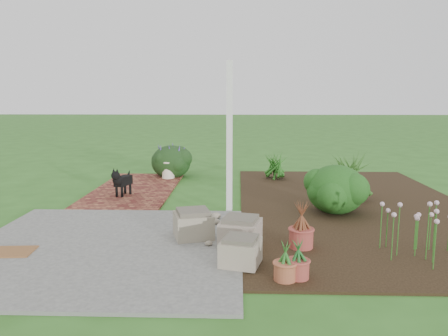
{
  "coord_description": "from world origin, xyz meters",
  "views": [
    {
      "loc": [
        0.45,
        -7.06,
        1.93
      ],
      "look_at": [
        0.2,
        0.4,
        0.7
      ],
      "focal_mm": 35.0,
      "sensor_mm": 36.0,
      "label": 1
    }
  ],
  "objects_px": {
    "stone_trough_near": "(241,252)",
    "evergreen_shrub": "(336,188)",
    "cream_ceramic_urn": "(168,170)",
    "black_dog": "(122,180)"
  },
  "relations": [
    {
      "from": "stone_trough_near",
      "to": "evergreen_shrub",
      "type": "height_order",
      "value": "evergreen_shrub"
    },
    {
      "from": "stone_trough_near",
      "to": "cream_ceramic_urn",
      "type": "height_order",
      "value": "cream_ceramic_urn"
    },
    {
      "from": "black_dog",
      "to": "evergreen_shrub",
      "type": "bearing_deg",
      "value": 3.84
    },
    {
      "from": "stone_trough_near",
      "to": "evergreen_shrub",
      "type": "relative_size",
      "value": 0.44
    },
    {
      "from": "stone_trough_near",
      "to": "black_dog",
      "type": "relative_size",
      "value": 0.73
    },
    {
      "from": "black_dog",
      "to": "cream_ceramic_urn",
      "type": "height_order",
      "value": "black_dog"
    },
    {
      "from": "cream_ceramic_urn",
      "to": "black_dog",
      "type": "bearing_deg",
      "value": -107.57
    },
    {
      "from": "cream_ceramic_urn",
      "to": "evergreen_shrub",
      "type": "relative_size",
      "value": 0.4
    },
    {
      "from": "evergreen_shrub",
      "to": "stone_trough_near",
      "type": "bearing_deg",
      "value": -123.72
    },
    {
      "from": "black_dog",
      "to": "cream_ceramic_urn",
      "type": "relative_size",
      "value": 1.48
    }
  ]
}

